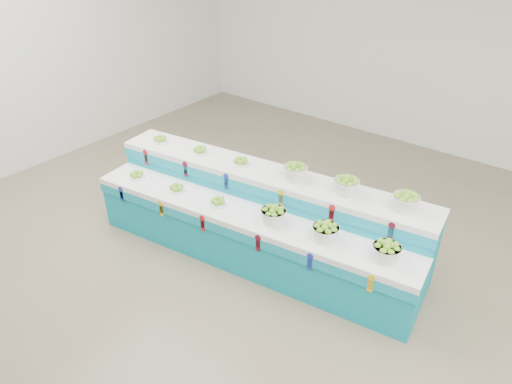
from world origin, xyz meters
TOP-DOWN VIEW (x-y plane):
  - ground at (0.00, 0.00)m, footprint 10.00×10.00m
  - back_wall at (0.00, 5.00)m, footprint 10.00×0.00m
  - display_stand at (-0.67, 0.75)m, footprint 4.18×1.58m
  - plate_lower_left at (-2.24, 0.29)m, footprint 0.24×0.24m
  - plate_lower_mid at (-1.60, 0.37)m, footprint 0.24×0.24m
  - plate_lower_right at (-0.99, 0.45)m, footprint 0.24×0.24m
  - basket_lower_left at (-0.27, 0.55)m, footprint 0.31×0.31m
  - basket_lower_mid at (0.34, 0.63)m, footprint 0.31×0.31m
  - basket_lower_right at (0.97, 0.72)m, footprint 0.31×0.31m
  - plate_upper_left at (-2.31, 0.79)m, footprint 0.24×0.24m
  - plate_upper_mid at (-1.66, 0.87)m, footprint 0.24×0.24m
  - plate_upper_right at (-1.06, 0.95)m, footprint 0.24×0.24m
  - basket_upper_left at (-0.33, 1.05)m, footprint 0.31×0.31m
  - basket_upper_mid at (0.27, 1.13)m, footprint 0.31×0.31m
  - basket_upper_right at (0.91, 1.22)m, footprint 0.31×0.31m

SIDE VIEW (x-z plane):
  - ground at x=0.00m, z-range 0.00..0.00m
  - display_stand at x=-0.67m, z-range 0.00..1.02m
  - plate_lower_left at x=-2.24m, z-range 0.72..0.81m
  - plate_lower_mid at x=-1.60m, z-range 0.72..0.81m
  - plate_lower_right at x=-0.99m, z-range 0.72..0.81m
  - basket_lower_left at x=-0.27m, z-range 0.72..0.93m
  - basket_lower_mid at x=0.34m, z-range 0.72..0.93m
  - basket_lower_right at x=0.97m, z-range 0.72..0.93m
  - plate_upper_left at x=-2.31m, z-range 1.02..1.11m
  - plate_upper_mid at x=-1.66m, z-range 1.02..1.11m
  - plate_upper_right at x=-1.06m, z-range 1.02..1.11m
  - basket_upper_left at x=-0.33m, z-range 1.02..1.23m
  - basket_upper_mid at x=0.27m, z-range 1.02..1.23m
  - basket_upper_right at x=0.91m, z-range 1.02..1.23m
  - back_wall at x=0.00m, z-range -3.00..7.00m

